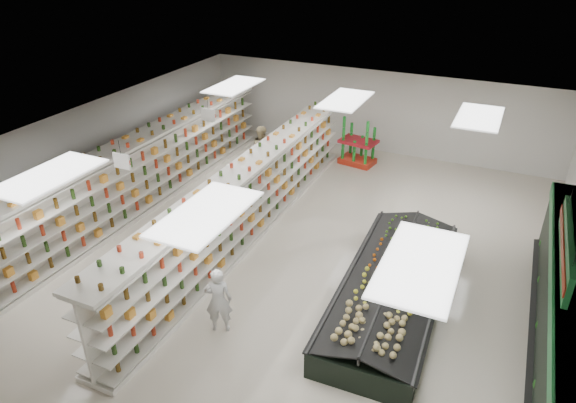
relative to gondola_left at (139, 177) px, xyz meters
The scene contains 14 objects.
floor 5.50m from the gondola_left, ahead, with size 16.00×16.00×0.00m, color beige.
ceiling 5.81m from the gondola_left, ahead, with size 14.00×16.00×0.02m, color white.
wall_back 9.45m from the gondola_left, 55.16° to the left, with size 14.00×0.02×3.20m, color silver.
wall_left 1.72m from the gondola_left, behind, with size 0.02×16.00×3.20m, color silver.
produce_wall_case 12.05m from the gondola_left, ahead, with size 0.93×8.00×2.20m.
aisle_sign_near 3.24m from the gondola_left, 54.75° to the right, with size 0.52×0.06×0.75m.
aisle_sign_far 2.91m from the gondola_left, 47.65° to the left, with size 0.52×0.06×0.75m.
hortifruti_banner 11.88m from the gondola_left, ahead, with size 0.12×3.20×0.95m.
gondola_left is the anchor object (origin of this frame).
gondola_center 3.89m from the gondola_left, ahead, with size 1.03×12.60×2.18m.
produce_island 8.58m from the gondola_left, ahead, with size 2.40×6.19×0.92m.
soda_endcap 8.07m from the gondola_left, 49.81° to the left, with size 1.44×1.09×1.68m.
shopper_main 6.55m from the gondola_left, 36.51° to the right, with size 0.58×0.38×1.60m, color white.
shopper_background 4.51m from the gondola_left, 57.80° to the left, with size 0.88×0.54×1.82m, color #9B7F5F.
Camera 1 is at (4.88, -10.98, 7.84)m, focal length 32.00 mm.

